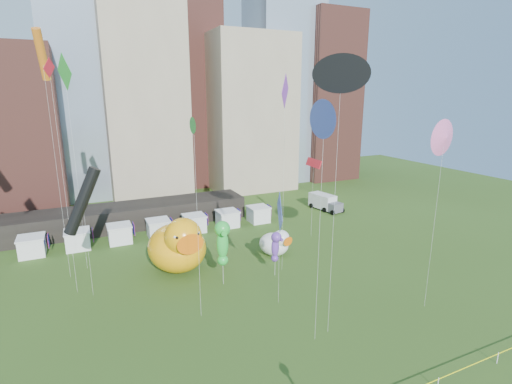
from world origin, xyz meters
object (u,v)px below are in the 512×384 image
seahorse_green (223,240)px  seahorse_purple (276,244)px  big_duck (178,245)px  box_truck (325,202)px  small_duck (275,243)px

seahorse_green → seahorse_purple: seahorse_green is taller
big_duck → box_truck: big_duck is taller
big_duck → seahorse_purple: size_ratio=1.77×
big_duck → box_truck: (27.78, 12.63, -1.69)m
small_duck → seahorse_purple: size_ratio=0.98×
small_duck → box_truck: size_ratio=0.77×
big_duck → box_truck: 30.56m
small_duck → big_duck: bearing=158.9°
big_duck → small_duck: (11.51, -0.64, -1.44)m
small_duck → box_truck: 20.99m
small_duck → seahorse_green: 9.78m
big_duck → small_duck: bearing=-7.9°
big_duck → seahorse_green: seahorse_green is taller
seahorse_purple → big_duck: bearing=133.2°
big_duck → seahorse_green: (3.33, -4.88, 1.85)m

